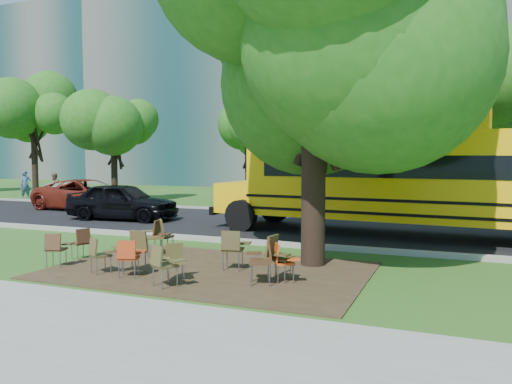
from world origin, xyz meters
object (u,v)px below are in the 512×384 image
at_px(chair_0, 56,246).
at_px(bg_car_silver, 72,193).
at_px(chair_7, 282,259).
at_px(chair_6, 263,257).
at_px(bg_car_red, 87,195).
at_px(chair_5, 174,258).
at_px(chair_1, 99,252).
at_px(pedestrian_b, 54,186).
at_px(chair_11, 233,246).
at_px(black_car, 122,201).
at_px(school_bus, 437,178).
at_px(chair_2, 129,255).
at_px(chair_9, 157,233).
at_px(main_tree, 315,31).
at_px(chair_8, 82,240).
at_px(chair_4, 163,262).
at_px(chair_3, 134,247).
at_px(pedestrian_a, 26,185).
at_px(chair_10, 161,233).
at_px(chair_12, 277,253).

height_order(chair_0, bg_car_silver, bg_car_silver).
bearing_deg(chair_7, chair_6, -74.58).
distance_m(chair_6, bg_car_red, 16.24).
height_order(chair_5, bg_car_silver, bg_car_silver).
bearing_deg(chair_1, pedestrian_b, 165.44).
height_order(chair_11, black_car, black_car).
xyz_separation_m(school_bus, chair_7, (-2.68, -6.96, -1.42)).
bearing_deg(chair_6, chair_7, -63.49).
bearing_deg(chair_2, chair_0, 152.46).
xyz_separation_m(chair_5, chair_9, (-1.84, 2.17, 0.09)).
distance_m(chair_1, chair_2, 0.82).
relative_size(main_tree, chair_5, 11.47).
height_order(school_bus, chair_8, school_bus).
distance_m(chair_4, chair_8, 3.80).
bearing_deg(chair_11, chair_3, -166.19).
bearing_deg(chair_3, school_bus, -129.25).
height_order(main_tree, black_car, main_tree).
distance_m(chair_0, chair_1, 1.39).
distance_m(main_tree, bg_car_silver, 19.54).
relative_size(school_bus, chair_6, 14.81).
height_order(chair_0, chair_11, chair_11).
distance_m(main_tree, chair_4, 6.17).
xyz_separation_m(main_tree, pedestrian_a, (-20.98, 11.37, -4.57)).
distance_m(chair_9, bg_car_silver, 15.82).
distance_m(school_bus, chair_10, 8.56).
bearing_deg(chair_10, chair_6, 52.80).
height_order(chair_2, chair_12, chair_12).
relative_size(chair_8, pedestrian_a, 0.46).
xyz_separation_m(chair_4, chair_8, (-3.42, 1.65, -0.05)).
height_order(chair_9, chair_12, chair_12).
bearing_deg(pedestrian_b, school_bus, 47.48).
xyz_separation_m(chair_8, bg_car_silver, (-10.58, 11.36, 0.13)).
distance_m(chair_11, bg_car_silver, 18.38).
bearing_deg(bg_car_red, chair_2, -132.20).
bearing_deg(chair_5, chair_0, -38.43).
bearing_deg(school_bus, chair_1, -125.76).
bearing_deg(chair_3, chair_1, 39.67).
xyz_separation_m(chair_9, pedestrian_a, (-16.90, 11.70, 0.28)).
xyz_separation_m(chair_11, bg_car_red, (-11.78, 9.00, 0.17)).
bearing_deg(chair_10, pedestrian_b, -137.07).
bearing_deg(main_tree, bg_car_silver, 148.39).
bearing_deg(chair_8, school_bus, -29.83).
relative_size(black_car, pedestrian_b, 2.80).
xyz_separation_m(chair_2, chair_5, (1.01, 0.13, -0.02)).
distance_m(chair_2, black_car, 10.07).
distance_m(chair_3, pedestrian_a, 22.09).
height_order(school_bus, chair_2, school_bus).
relative_size(bg_car_red, pedestrian_a, 3.12).
relative_size(chair_10, bg_car_silver, 0.24).
xyz_separation_m(chair_2, pedestrian_b, (-16.05, 14.59, 0.29)).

